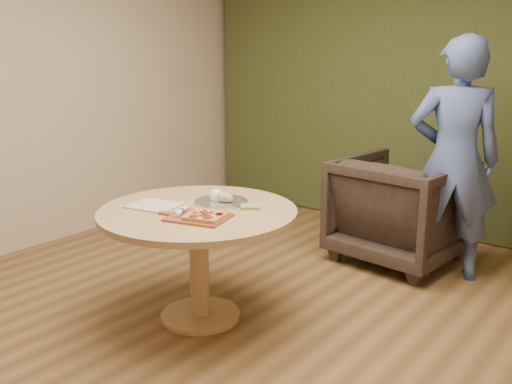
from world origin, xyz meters
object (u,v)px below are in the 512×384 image
Objects in this scene: pedestal_table at (198,230)px; armchair at (401,204)px; flatbread_pizza at (206,216)px; bread_roll at (220,196)px; serving_tray at (221,202)px; cutlery_roll at (181,211)px; person_standing at (454,160)px; pizza_paddle at (197,217)px.

pedestal_table is 1.90m from armchair.
flatbread_pizza is 0.39m from bread_roll.
serving_tray is at bearing 76.38° from armchair.
flatbread_pizza is at bearing -14.24° from cutlery_roll.
flatbread_pizza is 0.15× the size of person_standing.
serving_tray reaches higher than pizza_paddle.
bread_roll is at bearing 93.82° from pizza_paddle.
flatbread_pizza is (0.07, 0.01, 0.02)m from pizza_paddle.
pedestal_table is at bearing 73.82° from cutlery_roll.
flatbread_pizza reaches higher than pedestal_table.
bread_roll is 1.73m from armchair.
serving_tray is at bearing 92.51° from pizza_paddle.
flatbread_pizza is at bearing -5.19° from pizza_paddle.
serving_tray is 1.72m from armchair.
serving_tray is 0.37× the size of armchair.
pedestal_table is at bearing -96.58° from serving_tray.
bread_roll is (-0.01, 0.00, 0.04)m from serving_tray.
armchair is at bearing 70.63° from serving_tray.
serving_tray is 1.84× the size of bread_roll.
person_standing reaches higher than serving_tray.
flatbread_pizza is at bearing -61.04° from bread_roll.
pizza_paddle is 0.37m from serving_tray.
pizza_paddle is at bearing -169.82° from flatbread_pizza.
person_standing is (0.43, -0.08, 0.44)m from armchair.
bread_roll is at bearing 76.10° from armchair.
serving_tray is at bearing -0.00° from bread_roll.
pedestal_table is 1.31× the size of armchair.
flatbread_pizza is at bearing -62.21° from serving_tray.
cutlery_roll is (-0.18, -0.03, 0.00)m from flatbread_pizza.
cutlery_roll is 0.98× the size of bread_roll.
bread_roll is (-0.12, 0.35, 0.04)m from pizza_paddle.
person_standing is at bearing 56.62° from bread_roll.
cutlery_roll is 0.20× the size of armchair.
bread_roll reaches higher than pizza_paddle.
serving_tray is (0.02, 0.20, 0.15)m from pedestal_table.
pizza_paddle is 2.07m from person_standing.
pedestal_table is 3.56× the size of serving_tray.
pizza_paddle is 0.12m from cutlery_roll.
bread_roll is 1.82m from person_standing.
serving_tray is 0.19× the size of person_standing.
cutlery_roll is at bearing 36.73° from person_standing.
cutlery_roll reaches higher than pedestal_table.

